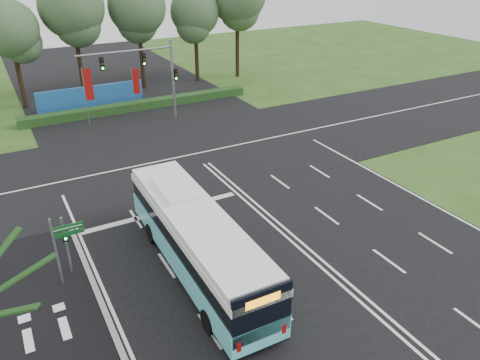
% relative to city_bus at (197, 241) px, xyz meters
% --- Properties ---
extents(ground, '(120.00, 120.00, 0.00)m').
position_rel_city_bus_xyz_m(ground, '(5.38, 1.10, -1.77)').
color(ground, '#2C501A').
rests_on(ground, ground).
extents(road_main, '(20.00, 120.00, 0.04)m').
position_rel_city_bus_xyz_m(road_main, '(5.38, 1.10, -1.75)').
color(road_main, black).
rests_on(road_main, ground).
extents(road_cross, '(120.00, 14.00, 0.05)m').
position_rel_city_bus_xyz_m(road_cross, '(5.38, 13.10, -1.75)').
color(road_cross, black).
rests_on(road_cross, ground).
extents(bike_path, '(5.00, 18.00, 0.06)m').
position_rel_city_bus_xyz_m(bike_path, '(-7.12, -1.90, -1.74)').
color(bike_path, black).
rests_on(bike_path, ground).
extents(kerb_strip, '(0.25, 18.00, 0.12)m').
position_rel_city_bus_xyz_m(kerb_strip, '(-4.72, -1.90, -1.71)').
color(kerb_strip, gray).
rests_on(kerb_strip, ground).
extents(city_bus, '(2.81, 12.31, 3.52)m').
position_rel_city_bus_xyz_m(city_bus, '(0.00, 0.00, 0.00)').
color(city_bus, '#5BCAD4').
rests_on(city_bus, ground).
extents(pedestrian_signal, '(0.26, 0.41, 3.13)m').
position_rel_city_bus_xyz_m(pedestrian_signal, '(-5.43, 2.75, -0.06)').
color(pedestrian_signal, gray).
rests_on(pedestrian_signal, ground).
extents(street_sign, '(1.40, 0.11, 3.59)m').
position_rel_city_bus_xyz_m(street_sign, '(-5.64, 2.07, 0.52)').
color(street_sign, gray).
rests_on(street_sign, ground).
extents(banner_flag_left, '(0.73, 0.24, 5.06)m').
position_rel_city_bus_xyz_m(banner_flag_left, '(0.31, 23.41, 1.50)').
color(banner_flag_left, gray).
rests_on(banner_flag_left, ground).
extents(banner_flag_mid, '(0.61, 0.25, 4.29)m').
position_rel_city_bus_xyz_m(banner_flag_mid, '(4.80, 24.52, 1.04)').
color(banner_flag_mid, gray).
rests_on(banner_flag_mid, ground).
extents(traffic_light_gantry, '(8.41, 0.28, 7.00)m').
position_rel_city_bus_xyz_m(traffic_light_gantry, '(5.59, 21.60, 2.89)').
color(traffic_light_gantry, gray).
rests_on(traffic_light_gantry, ground).
extents(hedge, '(22.00, 1.20, 0.80)m').
position_rel_city_bus_xyz_m(hedge, '(5.38, 25.60, -1.37)').
color(hedge, '#183915').
rests_on(hedge, ground).
extents(blue_hoarding, '(10.00, 0.30, 2.20)m').
position_rel_city_bus_xyz_m(blue_hoarding, '(1.38, 28.10, -0.67)').
color(blue_hoarding, '#1D569E').
rests_on(blue_hoarding, ground).
extents(eucalyptus_row, '(40.80, 7.99, 12.81)m').
position_rel_city_bus_xyz_m(eucalyptus_row, '(2.00, 32.32, 6.91)').
color(eucalyptus_row, black).
rests_on(eucalyptus_row, ground).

